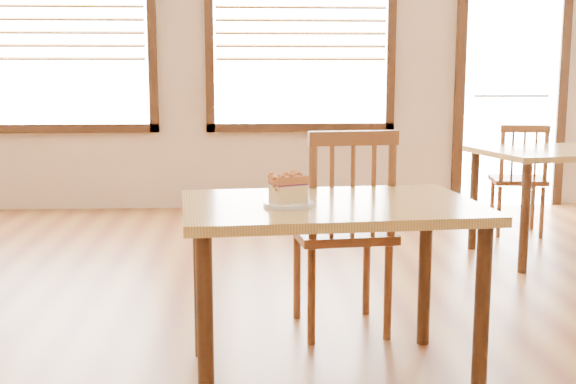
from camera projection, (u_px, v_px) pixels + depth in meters
The scene contains 9 objects.
window_left at pixel (57, 11), 6.47m from camera, with size 1.76×0.10×1.96m.
window_right at pixel (301, 13), 6.59m from camera, with size 1.76×0.10×1.96m.
entry_door at pixel (511, 80), 6.82m from camera, with size 1.08×0.06×2.29m.
cafe_table_main at pixel (330, 227), 2.92m from camera, with size 1.25×0.89×0.75m.
cafe_chair_main at pixel (344, 230), 3.49m from camera, with size 0.51×0.51×1.02m.
cafe_table_second at pixel (568, 163), 4.96m from camera, with size 1.32×1.01×0.75m.
cafe_chair_second at pixel (519, 178), 5.65m from camera, with size 0.46×0.46×0.89m.
plate at pixel (288, 204), 2.82m from camera, with size 0.20×0.20×0.02m.
cake_slice at pixel (288, 187), 2.81m from camera, with size 0.16×0.14×0.12m.
Camera 1 is at (-0.22, -2.78, 1.26)m, focal length 45.00 mm.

